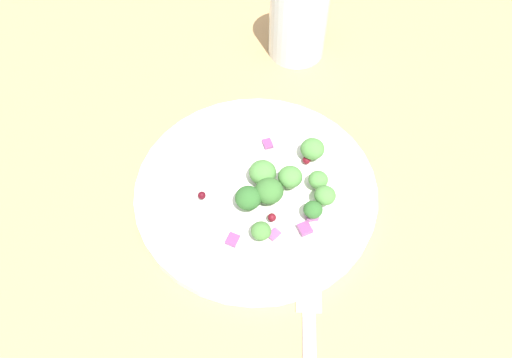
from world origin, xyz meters
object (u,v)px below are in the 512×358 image
plate (256,189)px  broccoli_floret_1 (318,180)px  broccoli_floret_0 (269,191)px  water_glass (298,19)px  broccoli_floret_2 (258,233)px

plate → broccoli_floret_1: 6.79cm
broccoli_floret_0 → water_glass: 25.32cm
broccoli_floret_1 → broccoli_floret_2: 8.85cm
broccoli_floret_2 → broccoli_floret_1: bearing=-167.4°
plate → broccoli_floret_2: 6.67cm
plate → broccoli_floret_0: bearing=94.7°
broccoli_floret_1 → water_glass: bearing=-119.2°
plate → broccoli_floret_0: size_ratio=8.67×
broccoli_floret_0 → broccoli_floret_1: 5.41cm
water_glass → broccoli_floret_2: bearing=48.1°
broccoli_floret_2 → water_glass: bearing=-131.9°
broccoli_floret_2 → plate: bearing=-120.2°
plate → water_glass: (-16.80, -16.75, 4.36)cm
plate → broccoli_floret_2: broccoli_floret_2 is taller
water_glass → broccoli_floret_0: bearing=48.8°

